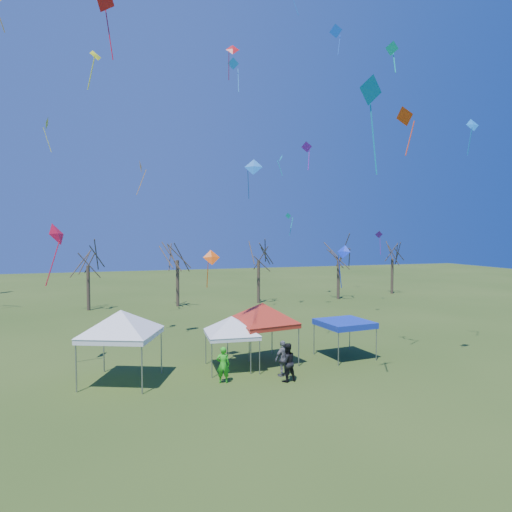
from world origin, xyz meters
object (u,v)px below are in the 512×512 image
Objects in this scene: tent_blue at (345,324)px; person_grey at (283,358)px; tree_4 at (339,245)px; tree_2 at (177,244)px; tent_red at (262,307)px; tent_white_west at (121,315)px; tree_5 at (393,246)px; person_green at (223,365)px; tent_white_mid at (232,320)px; person_dark at (287,362)px; tree_1 at (88,249)px; tree_3 at (259,245)px.

person_grey is at bearing -155.20° from tent_blue.
person_grey is (-15.78, -23.65, -5.14)m from tree_4.
tent_red is at bearing -85.53° from tree_2.
tree_5 is at bearing 37.03° from tent_white_west.
person_green is at bearing -164.11° from tent_blue.
tent_white_mid is 1.97× the size of person_dark.
tree_2 is (8.40, -0.27, 0.50)m from tree_1.
tree_5 is 33.74m from tent_red.
tree_5 is 35.59m from tent_white_mid.
tent_blue reaches higher than person_green.
person_dark is (7.78, -2.37, -2.38)m from tent_white_west.
tree_4 is 26.66m from tent_red.
tree_1 reaches higher than person_green.
tree_4 is 28.90m from person_grey.
tree_2 is 2.69× the size of tent_blue.
tree_2 is 26.15m from tree_5.
tent_white_west reaches higher than tent_red.
tree_4 is at bearing 52.74° from tent_red.
person_grey is (10.34, -24.30, -4.87)m from tree_1.
tree_3 reaches higher than person_green.
tree_4 reaches higher than person_dark.
tree_4 is at bearing -1.22° from tree_2.
tree_5 is (17.69, 2.02, -0.35)m from tree_3.
tent_white_west reaches higher than person_green.
tree_2 reaches higher than person_grey.
tent_red is at bearing 7.61° from tent_white_west.
tent_blue is 1.60× the size of person_dark.
person_grey is (-6.46, -23.70, -5.16)m from tree_3.
tent_white_west is 1.15× the size of tent_white_mid.
tent_blue is (-11.06, -21.47, -4.05)m from tree_4.
tree_3 is at bearing -128.06° from person_grey.
person_dark is at bearing -123.01° from tree_4.
tree_4 is (17.72, -0.38, -0.23)m from tree_2.
tree_4 is 28.36m from tent_white_mid.
tree_4 is at bearing -146.52° from person_grey.
tree_5 is 2.45× the size of tent_blue.
tent_white_west is 2.27× the size of person_dark.
person_green is (4.73, -1.61, -2.45)m from tent_white_west.
tent_white_west is at bearing -83.89° from tree_1.
tent_red is (7.64, 1.02, -0.15)m from tent_white_west.
tent_blue is at bearing -55.75° from tree_1.
person_green is (-1.23, -24.09, -5.40)m from tree_2.
person_dark is (-0.12, -0.83, 0.04)m from person_grey.
tree_3 is at bearing 85.38° from tent_blue.
tree_2 is at bearing 75.15° from tent_white_west.
tree_4 reaches higher than tent_red.
tent_blue is 5.32m from person_grey.
tent_white_west is 8.41m from person_grey.
tent_white_west is 8.48m from person_dark.
tree_3 reaches higher than tent_white_west.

